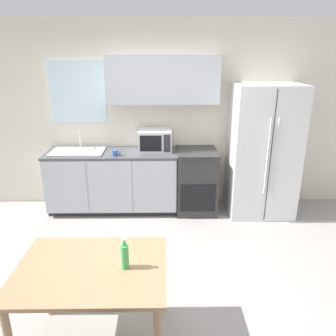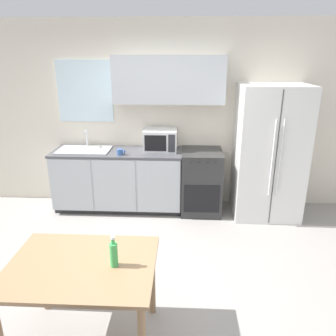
{
  "view_description": "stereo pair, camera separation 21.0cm",
  "coord_description": "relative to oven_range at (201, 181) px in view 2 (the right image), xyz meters",
  "views": [
    {
      "loc": [
        0.23,
        -2.89,
        2.22
      ],
      "look_at": [
        0.28,
        0.48,
        1.05
      ],
      "focal_mm": 35.0,
      "sensor_mm": 36.0,
      "label": 1
    },
    {
      "loc": [
        0.44,
        -2.88,
        2.22
      ],
      "look_at": [
        0.28,
        0.48,
        1.05
      ],
      "focal_mm": 35.0,
      "sensor_mm": 36.0,
      "label": 2
    }
  ],
  "objects": [
    {
      "name": "ground_plane",
      "position": [
        -0.71,
        -1.59,
        -0.46
      ],
      "size": [
        12.0,
        12.0,
        0.0
      ],
      "primitive_type": "plane",
      "color": "gray"
    },
    {
      "name": "wall_back",
      "position": [
        -0.69,
        0.32,
        0.97
      ],
      "size": [
        12.0,
        0.38,
        2.7
      ],
      "color": "beige",
      "rests_on": "ground_plane"
    },
    {
      "name": "coffee_mug",
      "position": [
        -1.14,
        -0.16,
        0.48
      ],
      "size": [
        0.12,
        0.08,
        0.08
      ],
      "color": "#335999",
      "rests_on": "kitchen_counter"
    },
    {
      "name": "kitchen_sink",
      "position": [
        -1.71,
        0.03,
        0.45
      ],
      "size": [
        0.75,
        0.46,
        0.26
      ],
      "color": "#B7BABC",
      "rests_on": "kitchen_counter"
    },
    {
      "name": "dining_table",
      "position": [
        -1.01,
        -2.45,
        0.18
      ],
      "size": [
        1.1,
        0.83,
        0.75
      ],
      "color": "#997551",
      "rests_on": "ground_plane"
    },
    {
      "name": "oven_range",
      "position": [
        0.0,
        0.0,
        0.0
      ],
      "size": [
        0.57,
        0.65,
        0.92
      ],
      "color": "#2D2D2D",
      "rests_on": "ground_plane"
    },
    {
      "name": "refrigerator",
      "position": [
        0.92,
        -0.05,
        0.47
      ],
      "size": [
        0.91,
        0.77,
        1.85
      ],
      "color": "silver",
      "rests_on": "ground_plane"
    },
    {
      "name": "kitchen_counter",
      "position": [
        -1.22,
        0.02,
        -0.0
      ],
      "size": [
        1.88,
        0.61,
        0.9
      ],
      "color": "#333333",
      "rests_on": "ground_plane"
    },
    {
      "name": "microwave",
      "position": [
        -0.6,
        0.09,
        0.59
      ],
      "size": [
        0.47,
        0.38,
        0.31
      ],
      "color": "silver",
      "rests_on": "kitchen_counter"
    },
    {
      "name": "drink_bottle",
      "position": [
        -0.76,
        -2.45,
        0.39
      ],
      "size": [
        0.06,
        0.06,
        0.24
      ],
      "color": "#3FB259",
      "rests_on": "dining_table"
    }
  ]
}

